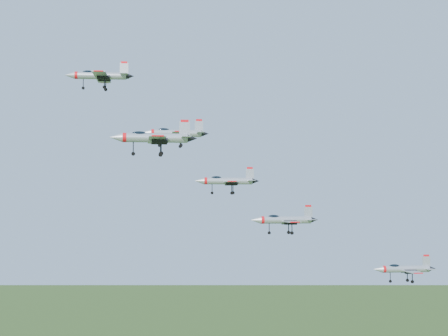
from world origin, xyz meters
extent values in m
cylinder|color=#A9AFB6|center=(-19.53, 12.62, 154.42)|extent=(9.95, 1.97, 1.43)
cone|color=#A9AFB6|center=(-25.45, 12.95, 154.42)|extent=(2.05, 1.53, 1.43)
cone|color=black|center=(-13.83, 12.30, 154.42)|extent=(1.60, 1.30, 1.21)
ellipsoid|color=black|center=(-21.95, 12.75, 154.96)|extent=(2.47, 1.16, 0.91)
cube|color=#A9AFB6|center=(-19.48, 9.54, 154.15)|extent=(2.79, 4.96, 0.15)
cube|color=#A9AFB6|center=(-19.14, 15.68, 154.15)|extent=(2.79, 4.96, 0.15)
cube|color=#A9AFB6|center=(-15.04, 12.37, 155.91)|extent=(1.65, 0.22, 2.31)
cube|color=red|center=(-15.04, 12.37, 157.12)|extent=(1.21, 0.22, 0.38)
cylinder|color=#A9AFB6|center=(-5.46, 2.48, 142.26)|extent=(9.03, 1.31, 1.30)
cone|color=#A9AFB6|center=(-10.88, 2.49, 142.26)|extent=(1.81, 1.31, 1.30)
cone|color=black|center=(-0.24, 2.48, 142.26)|extent=(1.41, 1.11, 1.11)
ellipsoid|color=black|center=(-7.67, 2.49, 142.76)|extent=(2.21, 0.94, 0.83)
cube|color=#A9AFB6|center=(-5.26, -0.33, 142.01)|extent=(2.31, 4.42, 0.14)
cube|color=#A9AFB6|center=(-5.26, 5.29, 142.01)|extent=(2.31, 4.42, 0.14)
cube|color=#A9AFB6|center=(-1.34, 2.48, 143.62)|extent=(1.51, 0.12, 2.11)
cube|color=red|center=(-1.34, 2.48, 144.72)|extent=(1.10, 0.14, 0.35)
cylinder|color=#A9AFB6|center=(-9.75, -15.71, 139.43)|extent=(9.70, 1.41, 1.40)
cone|color=#A9AFB6|center=(-15.57, -15.70, 139.43)|extent=(1.94, 1.40, 1.40)
cone|color=black|center=(-4.15, -15.71, 139.43)|extent=(1.51, 1.19, 1.19)
ellipsoid|color=black|center=(-12.12, -15.70, 139.96)|extent=(2.37, 1.01, 0.89)
cube|color=#A9AFB6|center=(-9.54, -18.72, 139.16)|extent=(2.48, 4.74, 0.15)
cube|color=#A9AFB6|center=(-9.53, -12.69, 139.16)|extent=(2.48, 4.74, 0.15)
cube|color=#A9AFB6|center=(-5.33, -15.71, 140.89)|extent=(1.62, 0.13, 2.26)
cube|color=red|center=(-5.33, -15.71, 142.07)|extent=(1.19, 0.15, 0.38)
cylinder|color=#A9AFB6|center=(4.54, 6.30, 133.87)|extent=(9.08, 1.71, 1.30)
cone|color=#A9AFB6|center=(-0.87, 6.54, 133.87)|extent=(1.86, 1.38, 1.30)
cone|color=black|center=(9.76, 6.06, 133.87)|extent=(1.45, 1.17, 1.11)
ellipsoid|color=black|center=(2.34, 6.40, 134.36)|extent=(2.25, 1.04, 0.83)
cube|color=#A9AFB6|center=(4.62, 3.48, 133.62)|extent=(2.50, 4.51, 0.14)
cube|color=#A9AFB6|center=(4.87, 9.09, 133.62)|extent=(2.50, 4.51, 0.14)
cube|color=#A9AFB6|center=(8.65, 6.11, 135.22)|extent=(1.51, 0.19, 2.11)
cube|color=red|center=(8.65, 6.11, 136.33)|extent=(1.11, 0.19, 0.35)
cylinder|color=#A9AFB6|center=(11.74, -9.53, 126.95)|extent=(8.41, 1.44, 1.21)
cone|color=#A9AFB6|center=(6.71, -9.67, 126.95)|extent=(1.71, 1.25, 1.21)
cone|color=black|center=(16.57, -9.40, 126.95)|extent=(1.33, 1.06, 1.03)
ellipsoid|color=black|center=(9.69, -9.59, 127.41)|extent=(2.07, 0.93, 0.77)
cube|color=#A9AFB6|center=(11.99, -12.13, 126.72)|extent=(2.25, 4.15, 0.13)
cube|color=#A9AFB6|center=(11.85, -6.92, 126.72)|extent=(2.25, 4.15, 0.13)
cube|color=#A9AFB6|center=(15.55, -9.43, 128.21)|extent=(1.40, 0.15, 1.95)
cube|color=red|center=(15.55, -9.43, 129.23)|extent=(1.03, 0.16, 0.33)
cylinder|color=#A9AFB6|center=(34.66, -4.02, 118.12)|extent=(8.52, 1.36, 1.23)
cone|color=#A9AFB6|center=(29.56, -3.94, 118.12)|extent=(1.72, 1.26, 1.23)
cone|color=black|center=(39.57, -4.10, 118.12)|extent=(1.34, 1.07, 1.04)
ellipsoid|color=black|center=(32.58, -3.99, 118.58)|extent=(2.09, 0.92, 0.78)
cube|color=#A9AFB6|center=(34.81, -6.67, 117.88)|extent=(2.24, 4.19, 0.13)
cube|color=#A9AFB6|center=(34.89, -1.38, 117.88)|extent=(2.24, 4.19, 0.13)
cube|color=#A9AFB6|center=(38.53, -4.08, 119.40)|extent=(1.42, 0.14, 1.98)
cube|color=red|center=(38.53, -4.08, 120.44)|extent=(1.04, 0.15, 0.33)
camera|label=1|loc=(-12.45, -109.08, 129.49)|focal=50.00mm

